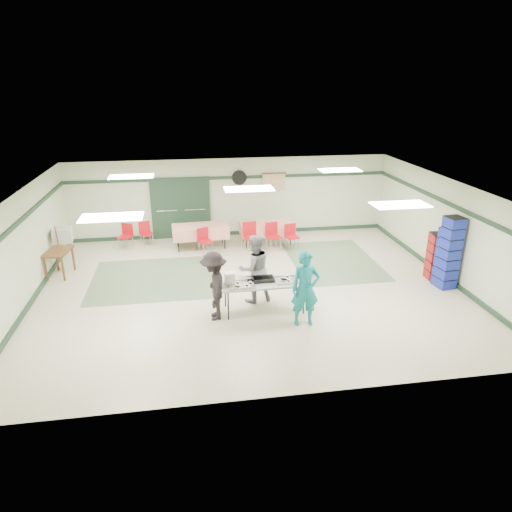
{
  "coord_description": "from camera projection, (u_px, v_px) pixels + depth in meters",
  "views": [
    {
      "loc": [
        -1.55,
        -10.91,
        5.22
      ],
      "look_at": [
        0.13,
        -0.3,
        1.02
      ],
      "focal_mm": 32.0,
      "sensor_mm": 36.0,
      "label": 1
    }
  ],
  "objects": [
    {
      "name": "chair_loose_a",
      "position": [
        146.0,
        231.0,
        15.05
      ],
      "size": [
        0.49,
        0.49,
        0.81
      ],
      "rotation": [
        0.0,
        0.0,
        0.39
      ],
      "color": "#B50E12",
      "rests_on": "floor"
    },
    {
      "name": "wall_front",
      "position": [
        288.0,
        329.0,
        7.53
      ],
      "size": [
        11.0,
        0.0,
        11.0
      ],
      "primitive_type": "plane",
      "rotation": [
        -1.57,
        0.0,
        0.0
      ],
      "color": "beige",
      "rests_on": "floor"
    },
    {
      "name": "wall_back",
      "position": [
        231.0,
        197.0,
        15.81
      ],
      "size": [
        11.0,
        0.0,
        11.0
      ],
      "primitive_type": "plane",
      "rotation": [
        1.57,
        0.0,
        0.0
      ],
      "color": "beige",
      "rests_on": "floor"
    },
    {
      "name": "baking_pan",
      "position": [
        263.0,
        279.0,
        10.73
      ],
      "size": [
        0.51,
        0.32,
        0.08
      ],
      "primitive_type": "cube",
      "rotation": [
        0.0,
        0.0,
        0.01
      ],
      "color": "black",
      "rests_on": "serving_table"
    },
    {
      "name": "double_door_left",
      "position": [
        167.0,
        209.0,
        15.54
      ],
      "size": [
        0.9,
        0.06,
        2.1
      ],
      "primitive_type": "cube",
      "color": "#949694",
      "rests_on": "floor"
    },
    {
      "name": "volunteer_teal",
      "position": [
        305.0,
        289.0,
        10.07
      ],
      "size": [
        0.66,
        0.45,
        1.74
      ],
      "primitive_type": "imported",
      "rotation": [
        0.0,
        0.0,
        -0.06
      ],
      "color": "#137A88",
      "rests_on": "floor"
    },
    {
      "name": "chair_d",
      "position": [
        204.0,
        238.0,
        14.35
      ],
      "size": [
        0.51,
        0.51,
        0.83
      ],
      "rotation": [
        0.0,
        0.0,
        0.41
      ],
      "color": "#B50E12",
      "rests_on": "floor"
    },
    {
      "name": "crate_stack_blue_a",
      "position": [
        449.0,
        253.0,
        11.84
      ],
      "size": [
        0.48,
        0.48,
        1.95
      ],
      "primitive_type": "cube",
      "rotation": [
        0.0,
        0.0,
        0.12
      ],
      "color": "#1A2EA1",
      "rests_on": "floor"
    },
    {
      "name": "baseboard_back",
      "position": [
        232.0,
        233.0,
        16.25
      ],
      "size": [
        11.0,
        0.06,
        0.12
      ],
      "primitive_type": "cube",
      "color": "#1D3525",
      "rests_on": "floor"
    },
    {
      "name": "sheet_tray_right",
      "position": [
        287.0,
        280.0,
        10.74
      ],
      "size": [
        0.59,
        0.45,
        0.02
      ],
      "primitive_type": "cube",
      "rotation": [
        0.0,
        0.0,
        0.01
      ],
      "color": "silver",
      "rests_on": "serving_table"
    },
    {
      "name": "dining_table_a",
      "position": [
        267.0,
        228.0,
        15.16
      ],
      "size": [
        1.79,
        0.85,
        0.77
      ],
      "rotation": [
        0.0,
        0.0,
        0.04
      ],
      "color": "red",
      "rests_on": "floor"
    },
    {
      "name": "foam_box_stack",
      "position": [
        230.0,
        278.0,
        10.57
      ],
      "size": [
        0.23,
        0.22,
        0.27
      ],
      "primitive_type": "cube",
      "rotation": [
        0.0,
        0.0,
        0.01
      ],
      "color": "white",
      "rests_on": "serving_table"
    },
    {
      "name": "double_door_right",
      "position": [
        195.0,
        208.0,
        15.68
      ],
      "size": [
        0.9,
        0.06,
        2.1
      ],
      "primitive_type": "cube",
      "color": "#949694",
      "rests_on": "floor"
    },
    {
      "name": "wall_right",
      "position": [
        448.0,
        230.0,
        12.47
      ],
      "size": [
        0.0,
        9.0,
        9.0
      ],
      "primitive_type": "plane",
      "rotation": [
        1.57,
        0.0,
        -1.57
      ],
      "color": "beige",
      "rests_on": "floor"
    },
    {
      "name": "chair_loose_b",
      "position": [
        126.0,
        234.0,
        14.77
      ],
      "size": [
        0.52,
        0.52,
        0.84
      ],
      "rotation": [
        0.0,
        0.0,
        -0.44
      ],
      "color": "#B50E12",
      "rests_on": "floor"
    },
    {
      "name": "trim_back",
      "position": [
        230.0,
        178.0,
        15.53
      ],
      "size": [
        11.0,
        0.06,
        0.1
      ],
      "primitive_type": "cube",
      "color": "#1D3525",
      "rests_on": "wall_back"
    },
    {
      "name": "chair_b",
      "position": [
        251.0,
        234.0,
        14.55
      ],
      "size": [
        0.51,
        0.51,
        0.95
      ],
      "rotation": [
        0.0,
        0.0,
        0.17
      ],
      "color": "#B50E12",
      "rests_on": "floor"
    },
    {
      "name": "floor",
      "position": [
        249.0,
        288.0,
        12.16
      ],
      "size": [
        11.0,
        11.0,
        0.0
      ],
      "primitive_type": "plane",
      "color": "beige",
      "rests_on": "ground"
    },
    {
      "name": "wall_fan",
      "position": [
        239.0,
        177.0,
        15.54
      ],
      "size": [
        0.5,
        0.1,
        0.5
      ],
      "primitive_type": "cylinder",
      "rotation": [
        1.57,
        0.0,
        0.0
      ],
      "color": "black",
      "rests_on": "wall_back"
    },
    {
      "name": "broom",
      "position": [
        59.0,
        247.0,
        13.1
      ],
      "size": [
        0.03,
        0.22,
        1.33
      ],
      "primitive_type": "cylinder",
      "rotation": [
        0.14,
        0.0,
        -0.02
      ],
      "color": "brown",
      "rests_on": "floor"
    },
    {
      "name": "scroll_banner",
      "position": [
        274.0,
        182.0,
        15.79
      ],
      "size": [
        0.8,
        0.02,
        0.6
      ],
      "primitive_type": "cube",
      "color": "tan",
      "rests_on": "wall_back"
    },
    {
      "name": "volunteer_grey",
      "position": [
        254.0,
        269.0,
        11.15
      ],
      "size": [
        0.98,
        0.85,
        1.74
      ],
      "primitive_type": "imported",
      "rotation": [
        0.0,
        0.0,
        3.39
      ],
      "color": "gray",
      "rests_on": "floor"
    },
    {
      "name": "volunteer_dark",
      "position": [
        214.0,
        286.0,
        10.35
      ],
      "size": [
        0.62,
        1.06,
        1.62
      ],
      "primitive_type": "imported",
      "rotation": [
        0.0,
        0.0,
        -1.59
      ],
      "color": "black",
      "rests_on": "floor"
    },
    {
      "name": "serving_table",
      "position": [
        264.0,
        283.0,
        10.73
      ],
      "size": [
        2.07,
        0.85,
        0.76
      ],
      "rotation": [
        0.0,
        0.0,
        0.01
      ],
      "color": "#A1A19C",
      "rests_on": "floor"
    },
    {
      "name": "green_patch_b",
      "position": [
        333.0,
        261.0,
        13.95
      ],
      "size": [
        2.5,
        3.5,
        0.01
      ],
      "primitive_type": "cube",
      "color": "#5E7757",
      "rests_on": "floor"
    },
    {
      "name": "crate_stack_blue_b",
      "position": [
        446.0,
        257.0,
        12.02
      ],
      "size": [
        0.5,
        0.5,
        1.61
      ],
      "primitive_type": "cube",
      "rotation": [
        0.0,
        0.0,
        0.23
      ],
      "color": "#1A2EA1",
      "rests_on": "floor"
    },
    {
      "name": "dining_table_b",
      "position": [
        201.0,
        231.0,
        14.84
      ],
      "size": [
        1.83,
        0.9,
        0.77
      ],
      "rotation": [
        0.0,
        0.0,
        0.06
      ],
      "color": "red",
      "rests_on": "floor"
    },
    {
      "name": "chair_c",
      "position": [
        291.0,
        234.0,
        14.76
      ],
      "size": [
        0.45,
        0.45,
        0.83
      ],
      "rotation": [
        0.0,
        0.0,
        0.19
      ],
      "color": "#B50E12",
      "rests_on": "floor"
    },
    {
      "name": "green_patch_a",
      "position": [
        156.0,
        278.0,
        12.72
      ],
      "size": [
        3.5,
        3.0,
        0.01
      ],
      "primitive_type": "cube",
      "color": "#5E7757",
      "rests_on": "floor"
    },
    {
      "name": "door_frame",
      "position": [
        181.0,
        209.0,
        15.59
      ],
      "size": [
        2.0,
        0.03,
        2.15
      ],
      "primitive_type": "cube",
      "color": "#1D3525",
      "rests_on": "floor"
    },
    {
      "name": "sheet_tray_mid",
      "position": [
        258.0,
        280.0,
        10.78
      ],
      "size": [
        0.53,
        0.41,
        0.02
      ],
      "primitive_type": "cube",
      "rotation": [
        0.0,
        0.0,
        0.01
      ],
      "color": "silver",
      "rests_on": "serving_table"
    },
    {
      "name": "office_printer",
      "position": [
        62.0,
        235.0,
        13.24
      ],
      "size": [
        0.57,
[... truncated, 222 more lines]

